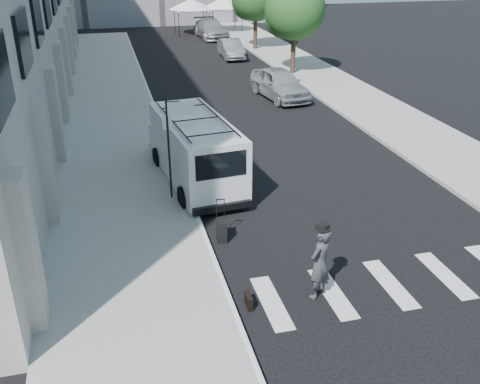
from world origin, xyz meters
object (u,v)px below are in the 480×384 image
businessman (320,263)px  parked_car_b (231,49)px  parked_car_a (280,83)px  cargo_van (194,149)px  suitcase (222,230)px  briefcase (249,300)px  parked_car_c (211,29)px

businessman → parked_car_b: (4.80, 29.44, -0.28)m
parked_car_a → businessman: bearing=-112.8°
cargo_van → parked_car_a: (6.52, 10.08, -0.40)m
suitcase → briefcase: bearing=-84.5°
parked_car_a → parked_car_c: parked_car_a is taller
briefcase → cargo_van: (0.06, 7.71, 1.05)m
suitcase → parked_car_c: bearing=85.5°
suitcase → parked_car_c: (6.86, 35.39, 0.47)m
parked_car_b → parked_car_c: 9.20m
businessman → cargo_van: cargo_van is taller
suitcase → parked_car_a: 15.96m
businessman → suitcase: businessman is taller
parked_car_a → parked_car_c: size_ratio=0.87×
briefcase → cargo_van: bearing=91.4°
businessman → parked_car_c: size_ratio=0.34×
parked_car_b → cargo_van: bearing=-105.0°
cargo_van → suitcase: bearing=-96.4°
suitcase → cargo_van: 4.56m
businessman → cargo_van: 7.91m
briefcase → parked_car_b: parked_car_b is taller
businessman → parked_car_c: businessman is taller
suitcase → parked_car_c: parked_car_c is taller
parked_car_a → briefcase: bearing=-118.0°
briefcase → parked_car_b: bearing=79.2°
businessman → parked_car_b: businessman is taller
businessman → cargo_van: (-1.72, 7.71, 0.27)m
briefcase → parked_car_a: parked_car_a is taller
suitcase → parked_car_b: bearing=82.5°
cargo_van → parked_car_c: (6.86, 30.92, -0.42)m
businessman → parked_car_a: bearing=-140.4°
parked_car_a → parked_car_b: bearing=82.3°
suitcase → parked_car_c: 36.05m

